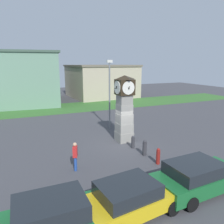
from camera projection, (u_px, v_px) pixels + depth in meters
The scene contains 13 objects.
ground_plane at pixel (121, 144), 16.79m from camera, with size 84.14×84.14×0.00m, color #424247.
clock_tower at pixel (124, 108), 16.82m from camera, with size 1.66×1.64×5.17m.
bollard_near_tower at pixel (124, 136), 16.95m from camera, with size 0.27×0.27×1.00m.
bollard_mid_row at pixel (133, 142), 15.83m from camera, with size 0.25×0.25×0.94m.
bollard_far_row at pixel (145, 148), 14.53m from camera, with size 0.27×0.27×1.08m.
bollard_end_row at pixel (158, 156), 13.29m from camera, with size 0.24×0.24×1.01m.
car_navy_sedan at pixel (58, 217), 7.62m from camera, with size 4.42×2.05×1.52m.
car_near_tower at pixel (132, 197), 8.80m from camera, with size 4.40×2.35×1.45m.
car_by_building at pixel (198, 176), 10.35m from camera, with size 4.62×2.23×1.54m.
pedestrian_crossing_lot at pixel (75, 155), 12.41m from camera, with size 0.37×0.46×1.68m.
street_lamp_near_road at pixel (110, 90), 20.01m from camera, with size 0.50×0.24×6.34m.
storefront_low_left at pixel (101, 81), 40.22m from camera, with size 11.76×11.19×5.78m.
grass_verge_far at pixel (94, 106), 31.81m from camera, with size 50.49×7.07×0.04m, color #386B2D.
Camera 1 is at (-7.04, -14.23, 6.03)m, focal length 35.00 mm.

